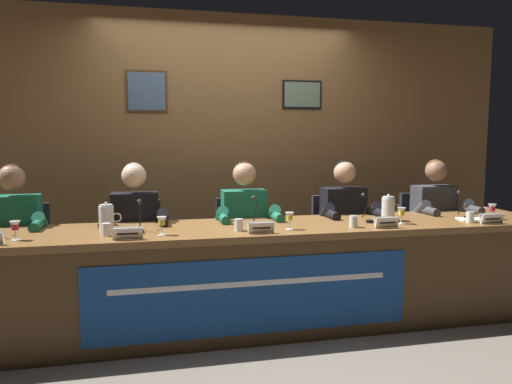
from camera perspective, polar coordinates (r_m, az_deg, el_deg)
The scene contains 33 objects.
ground_plane at distance 3.75m, azimuth 0.00°, elevation -15.45°, with size 12.00×12.00×0.00m, color #70665B.
wall_back_panelled at distance 4.82m, azimuth -3.53°, elevation 5.24°, with size 5.88×0.14×2.60m.
conference_table at distance 3.47m, azimuth 0.40°, elevation -8.04°, with size 4.68×0.78×0.76m.
chair_far_left at distance 4.21m, azimuth -26.08°, elevation -7.62°, with size 0.44×0.45×0.88m.
panelist_far_left at distance 3.97m, azimuth -26.94°, elevation -4.42°, with size 0.51×0.48×1.21m.
juice_glass_far_left at distance 3.38m, azimuth -26.69°, elevation -3.72°, with size 0.06×0.06×0.12m.
chair_left at distance 4.09m, azimuth -13.97°, elevation -7.55°, with size 0.44×0.45×0.88m.
panelist_left at distance 3.84m, azimuth -14.15°, elevation -4.25°, with size 0.51×0.48×1.21m.
nameplate_left at distance 3.16m, azimuth -14.98°, elevation -4.76°, with size 0.19×0.06×0.08m.
juice_glass_left at distance 3.25m, azimuth -11.13°, elevation -3.55°, with size 0.06×0.06×0.12m.
water_cup_left at distance 3.31m, azimuth -17.34°, elevation -4.36°, with size 0.06×0.06×0.08m.
microphone_left at distance 3.39m, azimuth -13.65°, elevation -3.40°, with size 0.06×0.17×0.22m.
chair_center at distance 4.16m, azimuth -1.73°, elevation -7.13°, with size 0.44×0.45×0.88m.
panelist_center at distance 3.91m, azimuth -1.20°, elevation -3.86°, with size 0.51×0.48×1.21m.
nameplate_center at distance 3.25m, azimuth 0.59°, elevation -4.23°, with size 0.18×0.06×0.08m.
juice_glass_center at distance 3.39m, azimuth 4.00°, elevation -3.04°, with size 0.06×0.06×0.12m.
water_cup_center at distance 3.34m, azimuth -2.05°, elevation -4.01°, with size 0.06×0.06×0.08m.
microphone_center at distance 3.50m, azimuth 0.00°, elevation -2.92°, with size 0.06×0.17×0.22m.
chair_right at distance 4.40m, azimuth 9.61°, elevation -6.46°, with size 0.44×0.45×0.88m.
panelist_right at distance 4.17m, azimuth 10.70°, elevation -3.33°, with size 0.51×0.48×1.21m.
nameplate_right at distance 3.58m, azimuth 15.21°, elevation -3.50°, with size 0.17×0.06×0.08m.
juice_glass_right at distance 3.77m, azimuth 16.88°, elevation -2.35°, with size 0.06×0.06×0.12m.
water_cup_right at distance 3.54m, azimuth 11.51°, elevation -3.53°, with size 0.06×0.06×0.08m.
microphone_right at distance 3.79m, azimuth 13.11°, elevation -2.36°, with size 0.06×0.17×0.22m.
chair_far_right at distance 4.80m, azimuth 19.39°, elevation -5.68°, with size 0.44×0.45×0.88m.
panelist_far_right at distance 4.59m, azimuth 20.83°, elevation -2.77°, with size 0.51×0.48×1.21m.
nameplate_far_right at distance 4.03m, azimuth 26.17°, elevation -2.84°, with size 0.18×0.06×0.08m.
juice_glass_far_right at distance 4.24m, azimuth 26.23°, elevation -1.79°, with size 0.06×0.06×0.12m.
water_cup_far_right at distance 4.02m, azimuth 24.08°, elevation -2.80°, with size 0.06×0.06×0.08m.
microphone_far_right at distance 4.21m, azimuth 23.54°, elevation -1.87°, with size 0.06×0.17×0.22m.
water_pitcher_left_side at distance 3.44m, azimuth -17.32°, elevation -3.01°, with size 0.15×0.10×0.21m.
water_pitcher_right_side at distance 3.88m, azimuth 15.43°, elevation -1.92°, with size 0.15×0.10×0.21m.
document_stack_far_right at distance 4.15m, azimuth 24.30°, elevation -2.98°, with size 0.24×0.19×0.01m.
Camera 1 is at (-0.76, -3.40, 1.39)m, focal length 33.69 mm.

